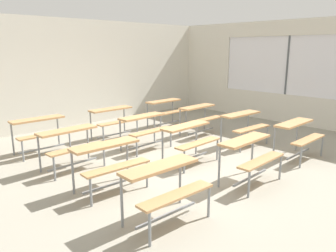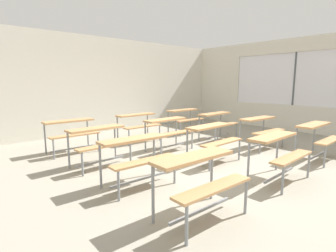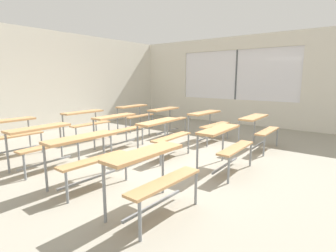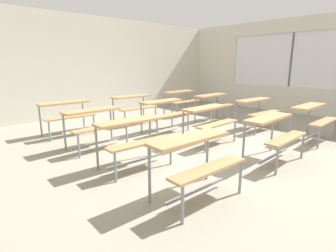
{
  "view_description": "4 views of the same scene",
  "coord_description": "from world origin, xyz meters",
  "views": [
    {
      "loc": [
        -4.19,
        -4.17,
        2.19
      ],
      "look_at": [
        0.23,
        0.55,
        0.64
      ],
      "focal_mm": 34.72,
      "sensor_mm": 36.0,
      "label": 1
    },
    {
      "loc": [
        -3.8,
        -3.3,
        1.6
      ],
      "look_at": [
        -0.37,
        0.62,
        0.72
      ],
      "focal_mm": 28.0,
      "sensor_mm": 36.0,
      "label": 2
    },
    {
      "loc": [
        -3.8,
        -3.3,
        1.6
      ],
      "look_at": [
        0.36,
        -0.08,
        0.63
      ],
      "focal_mm": 28.0,
      "sensor_mm": 36.0,
      "label": 3
    },
    {
      "loc": [
        -3.8,
        -3.3,
        1.6
      ],
      "look_at": [
        -0.76,
        0.07,
        0.51
      ],
      "focal_mm": 28.0,
      "sensor_mm": 36.0,
      "label": 4
    }
  ],
  "objects": [
    {
      "name": "desk_bench_r2c0",
      "position": [
        -1.58,
        1.23,
        0.56
      ],
      "size": [
        1.12,
        0.63,
        0.74
      ],
      "rotation": [
        0.0,
        0.0,
        0.04
      ],
      "color": "tan",
      "rests_on": "ground"
    },
    {
      "name": "desk_bench_r0c0",
      "position": [
        -1.6,
        -1.35,
        0.56
      ],
      "size": [
        1.11,
        0.62,
        0.74
      ],
      "rotation": [
        0.0,
        0.0,
        -0.02
      ],
      "color": "tan",
      "rests_on": "ground"
    },
    {
      "name": "desk_bench_r1c0",
      "position": [
        -1.59,
        -0.05,
        0.56
      ],
      "size": [
        1.12,
        0.62,
        0.74
      ],
      "rotation": [
        0.0,
        0.0,
        -0.03
      ],
      "color": "tan",
      "rests_on": "ground"
    },
    {
      "name": "desk_bench_r0c2",
      "position": [
        2.05,
        -1.35,
        0.56
      ],
      "size": [
        1.11,
        0.61,
        0.74
      ],
      "rotation": [
        0.0,
        0.0,
        0.02
      ],
      "color": "tan",
      "rests_on": "ground"
    },
    {
      "name": "desk_bench_r2c2",
      "position": [
        2.02,
        1.24,
        0.56
      ],
      "size": [
        1.12,
        0.63,
        0.74
      ],
      "rotation": [
        0.0,
        0.0,
        0.03
      ],
      "color": "tan",
      "rests_on": "ground"
    },
    {
      "name": "ground",
      "position": [
        0.0,
        0.0,
        -0.03
      ],
      "size": [
        10.0,
        9.0,
        0.05
      ],
      "primitive_type": "cube",
      "color": "gray"
    },
    {
      "name": "desk_bench_r2c1",
      "position": [
        0.2,
        1.26,
        0.56
      ],
      "size": [
        1.12,
        0.62,
        0.74
      ],
      "rotation": [
        0.0,
        0.0,
        0.03
      ],
      "color": "tan",
      "rests_on": "ground"
    },
    {
      "name": "desk_bench_r3c1",
      "position": [
        0.2,
        2.5,
        0.56
      ],
      "size": [
        1.1,
        0.59,
        0.74
      ],
      "rotation": [
        0.0,
        0.0,
        0.0
      ],
      "color": "tan",
      "rests_on": "ground"
    },
    {
      "name": "desk_bench_r0c1",
      "position": [
        0.26,
        -1.39,
        0.56
      ],
      "size": [
        1.12,
        0.62,
        0.74
      ],
      "rotation": [
        0.0,
        0.0,
        0.03
      ],
      "color": "tan",
      "rests_on": "ground"
    },
    {
      "name": "desk_bench_r1c1",
      "position": [
        0.26,
        -0.03,
        0.56
      ],
      "size": [
        1.13,
        0.64,
        0.74
      ],
      "rotation": [
        0.0,
        0.0,
        0.04
      ],
      "color": "tan",
      "rests_on": "ground"
    },
    {
      "name": "desk_bench_r1c2",
      "position": [
        2.03,
        -0.08,
        0.56
      ],
      "size": [
        1.13,
        0.64,
        0.74
      ],
      "rotation": [
        0.0,
        0.0,
        -0.05
      ],
      "color": "tan",
      "rests_on": "ground"
    },
    {
      "name": "wall_back",
      "position": [
        0.0,
        4.5,
        1.5
      ],
      "size": [
        10.0,
        0.12,
        3.0
      ],
      "primitive_type": "cube",
      "color": "silver",
      "rests_on": "ground"
    },
    {
      "name": "desk_bench_r3c2",
      "position": [
        2.01,
        2.52,
        0.56
      ],
      "size": [
        1.11,
        0.61,
        0.74
      ],
      "rotation": [
        0.0,
        0.0,
        0.01
      ],
      "color": "tan",
      "rests_on": "ground"
    },
    {
      "name": "wall_right",
      "position": [
        5.0,
        -0.13,
        1.45
      ],
      "size": [
        0.12,
        9.0,
        3.0
      ],
      "color": "silver",
      "rests_on": "ground"
    },
    {
      "name": "desk_bench_r3c0",
      "position": [
        -1.61,
        2.56,
        0.56
      ],
      "size": [
        1.1,
        0.59,
        0.74
      ],
      "rotation": [
        0.0,
        0.0,
        -0.0
      ],
      "color": "tan",
      "rests_on": "ground"
    }
  ]
}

